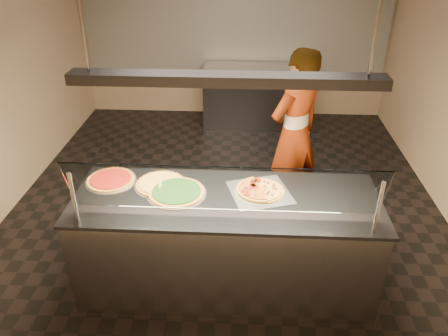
# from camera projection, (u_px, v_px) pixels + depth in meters

# --- Properties ---
(ground) EXTENTS (5.00, 6.00, 0.02)m
(ground) POSITION_uv_depth(u_px,v_px,m) (225.00, 210.00, 5.12)
(ground) COLOR black
(ground) RESTS_ON ground
(wall_back) EXTENTS (5.00, 0.02, 3.00)m
(wall_back) POSITION_uv_depth(u_px,v_px,m) (235.00, 24.00, 6.99)
(wall_back) COLOR #9A8563
(wall_back) RESTS_ON ground
(wall_front) EXTENTS (5.00, 0.02, 3.00)m
(wall_front) POSITION_uv_depth(u_px,v_px,m) (187.00, 331.00, 1.76)
(wall_front) COLOR #9A8563
(wall_front) RESTS_ON ground
(tile_band) EXTENTS (4.90, 0.02, 1.20)m
(tile_band) POSITION_uv_depth(u_px,v_px,m) (235.00, 38.00, 7.06)
(tile_band) COLOR silver
(tile_band) RESTS_ON wall_back
(serving_counter) EXTENTS (2.57, 0.94, 0.93)m
(serving_counter) POSITION_uv_depth(u_px,v_px,m) (226.00, 242.00, 3.86)
(serving_counter) COLOR #B7B7BC
(serving_counter) RESTS_ON ground
(sneeze_guard) EXTENTS (2.33, 0.18, 0.54)m
(sneeze_guard) POSITION_uv_depth(u_px,v_px,m) (224.00, 190.00, 3.19)
(sneeze_guard) COLOR #B7B7BC
(sneeze_guard) RESTS_ON serving_counter
(perforated_tray) EXTENTS (0.60, 0.60, 0.01)m
(perforated_tray) POSITION_uv_depth(u_px,v_px,m) (260.00, 192.00, 3.71)
(perforated_tray) COLOR silver
(perforated_tray) RESTS_ON serving_counter
(half_pizza_pepperoni) EXTENTS (0.31, 0.44, 0.05)m
(half_pizza_pepperoni) POSITION_uv_depth(u_px,v_px,m) (249.00, 188.00, 3.70)
(half_pizza_pepperoni) COLOR olive
(half_pizza_pepperoni) RESTS_ON perforated_tray
(half_pizza_sausage) EXTENTS (0.31, 0.44, 0.04)m
(half_pizza_sausage) POSITION_uv_depth(u_px,v_px,m) (271.00, 190.00, 3.69)
(half_pizza_sausage) COLOR olive
(half_pizza_sausage) RESTS_ON perforated_tray
(pizza_spinach) EXTENTS (0.50, 0.50, 0.03)m
(pizza_spinach) POSITION_uv_depth(u_px,v_px,m) (177.00, 192.00, 3.69)
(pizza_spinach) COLOR silver
(pizza_spinach) RESTS_ON serving_counter
(pizza_cheese) EXTENTS (0.46, 0.46, 0.03)m
(pizza_cheese) POSITION_uv_depth(u_px,v_px,m) (161.00, 183.00, 3.81)
(pizza_cheese) COLOR silver
(pizza_cheese) RESTS_ON serving_counter
(pizza_tomato) EXTENTS (0.45, 0.45, 0.03)m
(pizza_tomato) POSITION_uv_depth(u_px,v_px,m) (111.00, 179.00, 3.87)
(pizza_tomato) COLOR silver
(pizza_tomato) RESTS_ON serving_counter
(pizza_spatula) EXTENTS (0.18, 0.23, 0.02)m
(pizza_spatula) POSITION_uv_depth(u_px,v_px,m) (164.00, 186.00, 3.74)
(pizza_spatula) COLOR #B7B7BC
(pizza_spatula) RESTS_ON pizza_spinach
(prep_table) EXTENTS (1.61, 0.74, 0.93)m
(prep_table) POSITION_uv_depth(u_px,v_px,m) (253.00, 96.00, 7.08)
(prep_table) COLOR #2E2E32
(prep_table) RESTS_ON ground
(worker) EXTENTS (0.81, 0.78, 1.87)m
(worker) POSITION_uv_depth(u_px,v_px,m) (295.00, 134.00, 4.71)
(worker) COLOR #3B3848
(worker) RESTS_ON ground
(heat_lamp_housing) EXTENTS (2.30, 0.18, 0.08)m
(heat_lamp_housing) POSITION_uv_depth(u_px,v_px,m) (227.00, 79.00, 3.13)
(heat_lamp_housing) COLOR #2E2E32
(heat_lamp_housing) RESTS_ON ceiling
(lamp_rod_right) EXTENTS (0.02, 0.02, 1.01)m
(lamp_rod_right) POSITION_uv_depth(u_px,v_px,m) (381.00, 0.00, 2.82)
(lamp_rod_right) COLOR #B7B7BC
(lamp_rod_right) RESTS_ON ceiling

